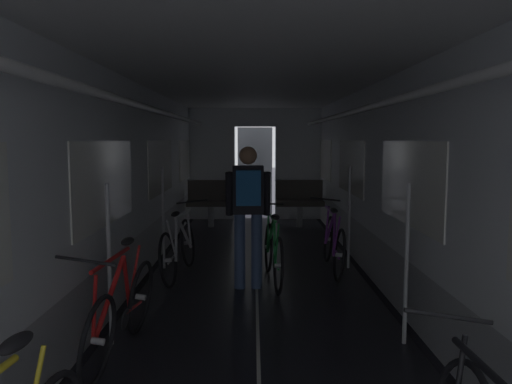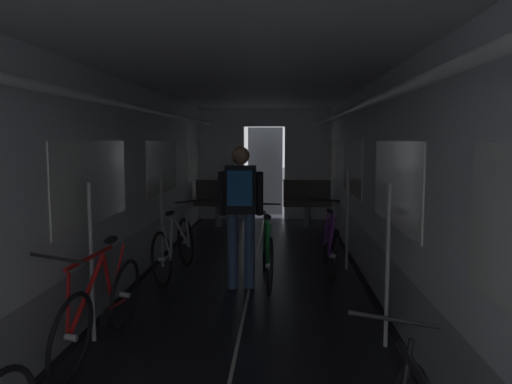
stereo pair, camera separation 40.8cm
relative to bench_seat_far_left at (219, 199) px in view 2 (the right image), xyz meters
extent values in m
cube|color=black|center=(-0.51, -4.82, -0.56)|extent=(0.08, 11.50, 0.01)
cube|color=black|center=(2.31, -4.82, -0.56)|extent=(0.08, 11.50, 0.01)
cube|color=beige|center=(0.90, -4.82, -0.56)|extent=(0.03, 11.27, 0.00)
cube|color=#9EA0A5|center=(-0.61, -4.82, -0.27)|extent=(0.12, 11.50, 0.60)
cube|color=silver|center=(-0.61, -4.82, 0.96)|extent=(0.12, 11.50, 1.85)
cube|color=white|center=(-0.54, -5.40, 0.78)|extent=(0.02, 1.90, 0.80)
cube|color=white|center=(-0.54, -2.52, 0.78)|extent=(0.02, 1.90, 0.80)
cube|color=white|center=(-0.54, 0.35, 0.78)|extent=(0.02, 1.90, 0.80)
cube|color=yellow|center=(-0.54, -4.74, 0.78)|extent=(0.01, 0.20, 0.28)
cylinder|color=white|center=(-0.27, -4.82, 1.53)|extent=(0.07, 11.04, 0.07)
cylinder|color=#B7BABF|center=(-0.37, -5.97, 0.13)|extent=(0.04, 0.04, 1.40)
cylinder|color=#B7BABF|center=(-0.37, -3.37, 0.13)|extent=(0.04, 0.04, 1.40)
cube|color=#9EA0A5|center=(2.41, -4.82, -0.27)|extent=(0.12, 11.50, 0.60)
cube|color=silver|center=(2.41, -4.82, 0.96)|extent=(0.12, 11.50, 1.85)
cube|color=white|center=(2.35, -5.40, 0.78)|extent=(0.02, 1.90, 0.80)
cube|color=white|center=(2.35, -2.52, 0.78)|extent=(0.02, 1.90, 0.80)
cube|color=white|center=(2.35, 0.35, 0.78)|extent=(0.02, 1.90, 0.80)
cube|color=yellow|center=(2.35, -4.73, 0.78)|extent=(0.01, 0.20, 0.28)
cylinder|color=white|center=(2.07, -4.82, 1.53)|extent=(0.07, 11.04, 0.07)
cylinder|color=#B7BABF|center=(2.17, -5.97, 0.13)|extent=(0.04, 0.04, 1.40)
cylinder|color=#B7BABF|center=(2.17, -3.37, 0.13)|extent=(0.04, 0.04, 1.40)
cube|color=silver|center=(-0.05, 0.99, 0.66)|extent=(1.00, 0.12, 2.45)
cube|color=silver|center=(1.85, 0.99, 0.66)|extent=(1.00, 0.12, 2.45)
cube|color=silver|center=(0.90, 0.99, 1.68)|extent=(0.90, 0.12, 0.40)
cube|color=#4C4F54|center=(0.90, 1.69, 0.46)|extent=(0.81, 0.04, 2.05)
cube|color=silver|center=(0.90, -4.82, 1.94)|extent=(3.14, 11.62, 0.12)
cylinder|color=gray|center=(0.00, -0.07, -0.35)|extent=(0.12, 0.12, 0.44)
cube|color=#47423D|center=(0.00, -0.07, -0.08)|extent=(0.96, 0.44, 0.10)
cube|color=#47423D|center=(0.00, 0.12, 0.17)|extent=(0.96, 0.08, 0.40)
torus|color=gray|center=(-0.43, 0.15, 0.37)|extent=(0.14, 0.14, 0.02)
cylinder|color=gray|center=(1.80, -0.07, -0.35)|extent=(0.12, 0.12, 0.44)
cube|color=#47423D|center=(1.80, -0.07, -0.08)|extent=(0.96, 0.44, 0.10)
cube|color=#47423D|center=(1.80, 0.12, 0.17)|extent=(0.96, 0.08, 0.40)
torus|color=gray|center=(1.37, 0.15, 0.37)|extent=(0.14, 0.14, 0.02)
cylinder|color=black|center=(1.81, -7.83, 0.34)|extent=(0.44, 0.03, 0.09)
torus|color=black|center=(1.93, -4.04, -0.23)|extent=(0.11, 0.67, 0.67)
cylinder|color=#B2B2B7|center=(1.93, -4.04, -0.23)|extent=(0.10, 0.05, 0.06)
torus|color=black|center=(1.95, -3.02, -0.23)|extent=(0.11, 0.67, 0.67)
cylinder|color=#B2B2B7|center=(1.95, -3.02, -0.23)|extent=(0.10, 0.05, 0.06)
cylinder|color=purple|center=(1.92, -3.33, -0.02)|extent=(0.09, 0.54, 0.56)
cylinder|color=purple|center=(1.92, -3.74, -0.02)|extent=(0.10, 0.34, 0.55)
cylinder|color=purple|center=(1.89, -3.49, 0.25)|extent=(0.05, 0.82, 0.04)
cylinder|color=purple|center=(1.91, -3.97, 0.01)|extent=(0.07, 0.16, 0.49)
cylinder|color=purple|center=(1.94, -3.81, -0.26)|extent=(0.04, 0.45, 0.07)
cylinder|color=purple|center=(1.92, -3.05, 0.01)|extent=(0.08, 0.09, 0.49)
cylinder|color=black|center=(1.94, -3.59, -0.28)|extent=(0.03, 0.17, 0.17)
ellipsoid|color=black|center=(1.88, -3.92, 0.31)|extent=(0.10, 0.24, 0.07)
cylinder|color=black|center=(1.89, -3.03, 0.35)|extent=(0.44, 0.03, 0.07)
torus|color=black|center=(-0.17, -5.71, -0.24)|extent=(0.17, 0.68, 0.67)
cylinder|color=#B2B2B7|center=(-0.17, -5.71, -0.24)|extent=(0.10, 0.06, 0.06)
torus|color=black|center=(-0.25, -6.72, -0.24)|extent=(0.17, 0.68, 0.67)
cylinder|color=#B2B2B7|center=(-0.25, -6.72, -0.24)|extent=(0.10, 0.06, 0.06)
cylinder|color=red|center=(-0.25, -6.41, -0.02)|extent=(0.15, 0.54, 0.56)
cylinder|color=red|center=(-0.22, -6.00, -0.02)|extent=(0.08, 0.35, 0.55)
cylinder|color=red|center=(-0.27, -6.25, 0.25)|extent=(0.10, 0.82, 0.04)
cylinder|color=red|center=(-0.20, -5.77, 0.01)|extent=(0.10, 0.16, 0.49)
cylinder|color=red|center=(-0.18, -5.93, -0.26)|extent=(0.06, 0.45, 0.07)
cylinder|color=red|center=(-0.27, -6.69, 0.01)|extent=(0.09, 0.09, 0.49)
cylinder|color=black|center=(-0.20, -6.16, -0.28)|extent=(0.05, 0.17, 0.17)
ellipsoid|color=black|center=(-0.24, -5.82, 0.31)|extent=(0.12, 0.25, 0.07)
cylinder|color=black|center=(-0.32, -6.71, 0.35)|extent=(0.44, 0.06, 0.08)
torus|color=black|center=(-0.16, -4.29, -0.24)|extent=(0.19, 0.68, 0.67)
cylinder|color=#B2B2B7|center=(-0.16, -4.29, -0.24)|extent=(0.10, 0.06, 0.06)
torus|color=black|center=(-0.06, -3.27, -0.24)|extent=(0.19, 0.68, 0.67)
cylinder|color=#B2B2B7|center=(-0.06, -3.27, -0.24)|extent=(0.10, 0.06, 0.06)
cylinder|color=#ADAFB5|center=(-0.06, -3.59, -0.02)|extent=(0.16, 0.53, 0.56)
cylinder|color=#ADAFB5|center=(-0.10, -3.99, -0.02)|extent=(0.08, 0.35, 0.55)
cylinder|color=#ADAFB5|center=(-0.04, -3.74, 0.25)|extent=(0.12, 0.82, 0.04)
cylinder|color=#ADAFB5|center=(-0.12, -4.22, 0.01)|extent=(0.10, 0.16, 0.49)
cylinder|color=#ADAFB5|center=(-0.14, -4.06, -0.26)|extent=(0.07, 0.45, 0.07)
cylinder|color=#ADAFB5|center=(-0.03, -3.30, 0.01)|extent=(0.09, 0.10, 0.49)
cylinder|color=black|center=(-0.12, -3.84, -0.28)|extent=(0.05, 0.17, 0.17)
ellipsoid|color=black|center=(-0.08, -4.17, 0.31)|extent=(0.12, 0.25, 0.07)
cylinder|color=black|center=(0.02, -3.29, 0.35)|extent=(0.44, 0.07, 0.08)
cylinder|color=#384C75|center=(0.70, -4.32, -0.12)|extent=(0.13, 0.13, 0.90)
cylinder|color=#384C75|center=(0.90, -4.31, -0.12)|extent=(0.13, 0.13, 0.90)
cube|color=black|center=(0.80, -4.31, 0.61)|extent=(0.37, 0.23, 0.56)
cylinder|color=black|center=(0.58, -4.30, 0.56)|extent=(0.10, 0.20, 0.53)
cylinder|color=black|center=(1.02, -4.29, 0.56)|extent=(0.10, 0.20, 0.53)
sphere|color=#9E7051|center=(0.80, -4.31, 1.01)|extent=(0.21, 0.21, 0.21)
cube|color=#1E5693|center=(0.81, -4.48, 0.65)|extent=(0.28, 0.17, 0.40)
torus|color=black|center=(1.15, -4.57, -0.23)|extent=(0.12, 0.67, 0.67)
cylinder|color=#B2B2B7|center=(1.15, -4.57, -0.23)|extent=(0.10, 0.06, 0.05)
torus|color=black|center=(1.07, -3.56, -0.23)|extent=(0.12, 0.67, 0.67)
cylinder|color=#B2B2B7|center=(1.07, -3.56, -0.23)|extent=(0.10, 0.06, 0.05)
cylinder|color=#1E8438|center=(1.08, -3.87, -0.01)|extent=(0.10, 0.54, 0.56)
cylinder|color=#1E8438|center=(1.12, -4.28, -0.01)|extent=(0.04, 0.34, 0.55)
cylinder|color=#1E8438|center=(1.09, -4.03, 0.25)|extent=(0.10, 0.82, 0.04)
cylinder|color=#1E8438|center=(1.13, -4.51, 0.01)|extent=(0.06, 0.16, 0.49)
cylinder|color=#1E8438|center=(1.13, -4.35, -0.26)|extent=(0.06, 0.45, 0.07)
cylinder|color=#1E8438|center=(1.06, -3.59, 0.01)|extent=(0.04, 0.09, 0.49)
cylinder|color=black|center=(1.11, -4.13, -0.28)|extent=(0.03, 0.17, 0.17)
ellipsoid|color=black|center=(1.12, -4.46, 0.31)|extent=(0.11, 0.25, 0.06)
cylinder|color=black|center=(1.04, -3.57, 0.35)|extent=(0.44, 0.06, 0.04)
camera|label=1|loc=(0.86, -10.20, 1.20)|focal=35.45mm
camera|label=2|loc=(1.27, -10.19, 1.20)|focal=35.45mm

